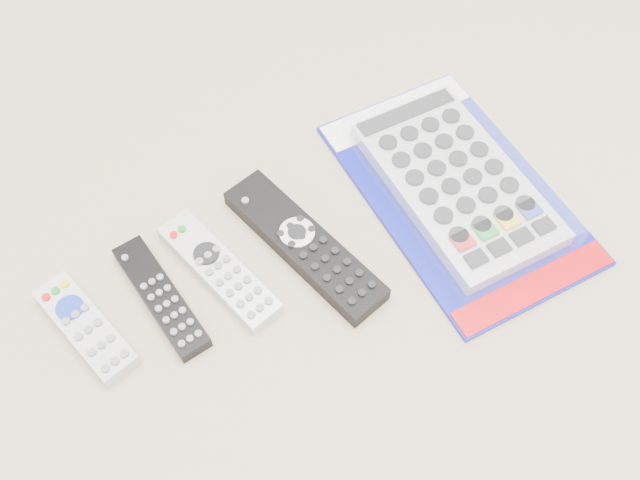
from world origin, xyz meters
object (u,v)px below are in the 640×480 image
remote_small_grey (86,328)px  remote_large_black (305,245)px  remote_slim_black (161,297)px  remote_silver_dvd (219,270)px  jumbo_remote_packaged (457,181)px

remote_small_grey → remote_large_black: 0.25m
remote_small_grey → remote_large_black: bearing=-19.2°
remote_slim_black → remote_large_black: (0.17, -0.03, 0.00)m
remote_small_grey → remote_large_black: (0.25, -0.04, 0.00)m
remote_silver_dvd → jumbo_remote_packaged: bearing=-19.9°
remote_slim_black → remote_silver_dvd: (0.07, -0.01, 0.00)m
remote_small_grey → remote_silver_dvd: (0.15, -0.02, -0.00)m
remote_silver_dvd → remote_small_grey: bearing=164.8°
remote_small_grey → jumbo_remote_packaged: jumbo_remote_packaged is taller
remote_slim_black → jumbo_remote_packaged: bearing=-11.3°
remote_slim_black → remote_large_black: remote_large_black is taller
remote_small_grey → remote_slim_black: (0.08, -0.01, -0.00)m
remote_large_black → remote_small_grey: bearing=161.5°
jumbo_remote_packaged → remote_slim_black: bearing=176.1°
remote_silver_dvd → remote_large_black: size_ratio=0.77×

